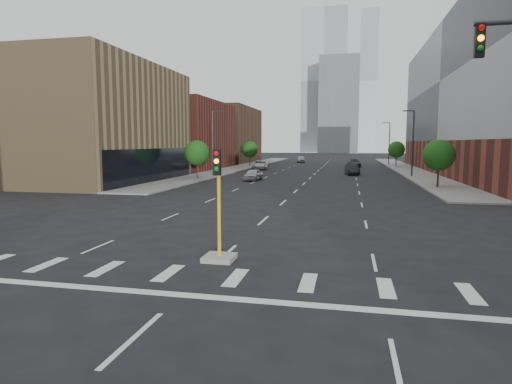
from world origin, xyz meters
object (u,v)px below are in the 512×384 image
(car_mid_right, at_px, (352,169))
(car_deep_right, at_px, (354,163))
(car_far_left, at_px, (260,165))
(median_traffic_signal, at_px, (219,236))
(car_near_left, at_px, (253,175))
(car_distant, at_px, (301,159))

(car_mid_right, relative_size, car_deep_right, 0.89)
(car_far_left, bearing_deg, car_mid_right, -41.09)
(car_far_left, xyz_separation_m, car_deep_right, (16.35, 11.41, -0.03))
(median_traffic_signal, bearing_deg, car_near_left, 100.45)
(car_near_left, height_order, car_distant, car_distant)
(car_distant, bearing_deg, median_traffic_signal, -91.96)
(median_traffic_signal, xyz_separation_m, car_mid_right, (5.51, 48.44, -0.18))
(car_deep_right, height_order, car_distant, car_deep_right)
(median_traffic_signal, relative_size, car_distant, 0.97)
(car_distant, bearing_deg, car_near_left, -96.54)
(median_traffic_signal, xyz_separation_m, car_near_left, (-6.65, 36.05, -0.25))
(car_near_left, distance_m, car_deep_right, 35.98)
(car_near_left, bearing_deg, car_mid_right, 50.73)
(car_far_left, height_order, car_distant, car_far_left)
(car_near_left, distance_m, car_distant, 51.02)
(car_far_left, bearing_deg, median_traffic_signal, -89.11)
(car_near_left, xyz_separation_m, car_far_left, (-3.70, 22.27, 0.10))
(car_far_left, bearing_deg, car_near_left, -89.74)
(car_far_left, xyz_separation_m, car_distant, (4.14, 28.75, -0.05))
(median_traffic_signal, xyz_separation_m, car_distant, (-6.21, 87.06, -0.20))
(car_mid_right, height_order, car_deep_right, car_mid_right)
(car_near_left, height_order, car_deep_right, car_deep_right)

